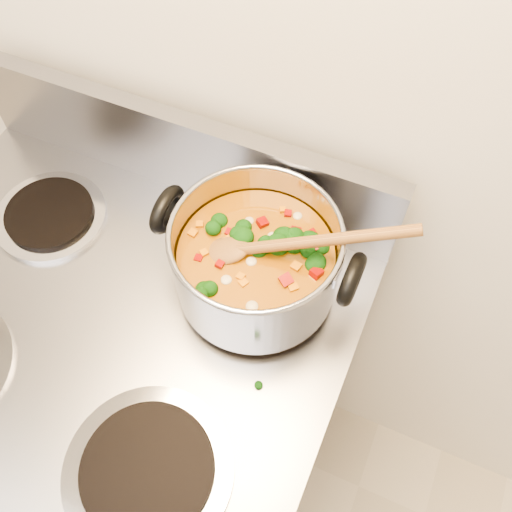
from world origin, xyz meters
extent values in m
cube|color=gray|center=(0.06, 1.16, 0.46)|extent=(0.72, 0.63, 0.92)
cube|color=gray|center=(0.06, 1.45, 1.00)|extent=(0.72, 0.03, 0.16)
cylinder|color=#A5A5AD|center=(0.23, 1.02, 0.92)|extent=(0.22, 0.22, 0.01)
cylinder|color=black|center=(0.23, 1.02, 0.93)|extent=(0.17, 0.17, 0.01)
cylinder|color=#A5A5AD|center=(-0.11, 1.30, 0.92)|extent=(0.18, 0.18, 0.01)
cylinder|color=black|center=(-0.11, 1.30, 0.93)|extent=(0.14, 0.14, 0.01)
cylinder|color=#A5A5AD|center=(0.23, 1.30, 0.92)|extent=(0.18, 0.18, 0.01)
cylinder|color=black|center=(0.23, 1.30, 0.93)|extent=(0.14, 0.14, 0.01)
cylinder|color=#A3A3AB|center=(0.25, 1.32, 1.00)|extent=(0.24, 0.24, 0.13)
torus|color=#A3A3AB|center=(0.25, 1.32, 1.07)|extent=(0.24, 0.24, 0.01)
cylinder|color=#8C4B0C|center=(0.25, 1.32, 0.98)|extent=(0.22, 0.22, 0.08)
torus|color=black|center=(0.11, 1.32, 1.04)|extent=(0.02, 0.08, 0.08)
torus|color=black|center=(0.38, 1.32, 1.04)|extent=(0.02, 0.08, 0.08)
ellipsoid|color=black|center=(0.23, 1.39, 1.02)|extent=(0.04, 0.04, 0.03)
ellipsoid|color=black|center=(0.18, 1.26, 1.02)|extent=(0.04, 0.04, 0.03)
ellipsoid|color=black|center=(0.22, 1.32, 1.02)|extent=(0.04, 0.04, 0.03)
ellipsoid|color=black|center=(0.33, 1.34, 1.02)|extent=(0.04, 0.04, 0.03)
ellipsoid|color=black|center=(0.26, 1.36, 1.02)|extent=(0.04, 0.04, 0.03)
ellipsoid|color=black|center=(0.31, 1.37, 1.02)|extent=(0.04, 0.04, 0.03)
ellipsoid|color=black|center=(0.27, 1.40, 1.02)|extent=(0.04, 0.04, 0.03)
ellipsoid|color=black|center=(0.16, 1.32, 1.02)|extent=(0.04, 0.04, 0.03)
ellipsoid|color=#8D1105|center=(0.25, 1.26, 1.02)|extent=(0.01, 0.01, 0.01)
ellipsoid|color=#8D1105|center=(0.22, 1.38, 1.02)|extent=(0.01, 0.01, 0.01)
ellipsoid|color=#8D1105|center=(0.31, 1.33, 1.02)|extent=(0.01, 0.01, 0.01)
ellipsoid|color=#8D1105|center=(0.33, 1.33, 1.02)|extent=(0.01, 0.01, 0.01)
ellipsoid|color=#8D1105|center=(0.25, 1.25, 1.02)|extent=(0.01, 0.01, 0.01)
ellipsoid|color=#8D1105|center=(0.17, 1.26, 1.02)|extent=(0.01, 0.01, 0.01)
ellipsoid|color=#8D1105|center=(0.17, 1.29, 1.02)|extent=(0.01, 0.01, 0.01)
ellipsoid|color=#8D1105|center=(0.16, 1.29, 1.02)|extent=(0.01, 0.01, 0.01)
ellipsoid|color=#8D1105|center=(0.29, 1.40, 1.02)|extent=(0.01, 0.01, 0.01)
ellipsoid|color=#8D1105|center=(0.23, 1.41, 1.02)|extent=(0.01, 0.01, 0.01)
ellipsoid|color=#8D1105|center=(0.31, 1.32, 1.02)|extent=(0.01, 0.01, 0.01)
ellipsoid|color=#B9660A|center=(0.20, 1.38, 1.02)|extent=(0.01, 0.01, 0.01)
ellipsoid|color=#B9660A|center=(0.25, 1.39, 1.02)|extent=(0.01, 0.01, 0.01)
ellipsoid|color=#B9660A|center=(0.15, 1.32, 1.02)|extent=(0.01, 0.01, 0.01)
ellipsoid|color=#B9660A|center=(0.29, 1.35, 1.02)|extent=(0.01, 0.01, 0.01)
ellipsoid|color=#B9660A|center=(0.19, 1.27, 1.02)|extent=(0.01, 0.01, 0.01)
ellipsoid|color=#B9660A|center=(0.22, 1.32, 1.02)|extent=(0.01, 0.01, 0.01)
ellipsoid|color=#B9660A|center=(0.25, 1.29, 1.02)|extent=(0.01, 0.01, 0.01)
ellipsoid|color=#B9660A|center=(0.33, 1.31, 1.02)|extent=(0.01, 0.01, 0.01)
ellipsoid|color=#B9660A|center=(0.23, 1.40, 1.02)|extent=(0.01, 0.01, 0.01)
ellipsoid|color=#B9660A|center=(0.17, 1.34, 1.02)|extent=(0.01, 0.01, 0.01)
ellipsoid|color=#B9660A|center=(0.25, 1.35, 1.02)|extent=(0.01, 0.01, 0.01)
ellipsoid|color=tan|center=(0.24, 1.28, 1.02)|extent=(0.02, 0.02, 0.01)
ellipsoid|color=tan|center=(0.29, 1.35, 1.02)|extent=(0.02, 0.02, 0.01)
ellipsoid|color=tan|center=(0.27, 1.40, 1.02)|extent=(0.02, 0.02, 0.01)
ellipsoid|color=tan|center=(0.21, 1.28, 1.02)|extent=(0.02, 0.02, 0.01)
ellipsoid|color=tan|center=(0.27, 1.28, 1.02)|extent=(0.02, 0.02, 0.01)
ellipsoid|color=tan|center=(0.28, 1.33, 1.02)|extent=(0.02, 0.02, 0.01)
ellipsoid|color=brown|center=(0.21, 1.30, 1.02)|extent=(0.09, 0.07, 0.04)
cylinder|color=brown|center=(0.33, 1.34, 1.06)|extent=(0.25, 0.10, 0.10)
ellipsoid|color=black|center=(0.40, 1.43, 0.92)|extent=(0.01, 0.01, 0.01)
ellipsoid|color=black|center=(0.20, 1.14, 0.92)|extent=(0.01, 0.01, 0.01)
camera|label=1|loc=(0.41, 0.94, 1.69)|focal=40.00mm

